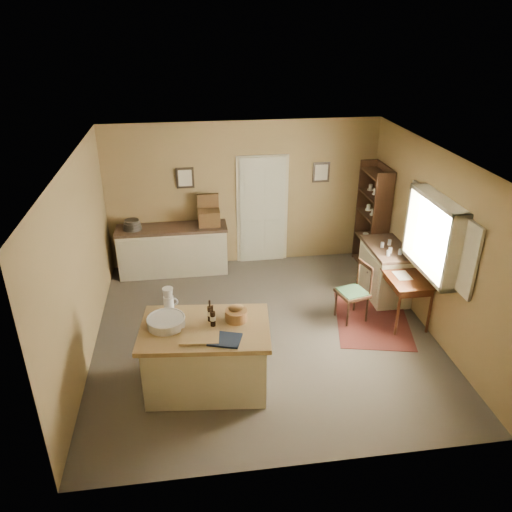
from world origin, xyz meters
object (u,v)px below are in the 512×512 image
(shelving_unit, at_px, (374,218))
(right_cabinet, at_px, (385,271))
(writing_desk, at_px, (405,281))
(desk_chair, at_px, (353,293))
(work_island, at_px, (206,355))
(sideboard, at_px, (173,248))

(shelving_unit, bearing_deg, right_cabinet, -98.04)
(writing_desk, xyz_separation_m, shelving_unit, (0.15, 1.82, 0.31))
(desk_chair, bearing_deg, shelving_unit, 46.86)
(work_island, xyz_separation_m, sideboard, (-0.43, 3.27, -0.00))
(sideboard, bearing_deg, right_cabinet, -20.97)
(desk_chair, relative_size, right_cabinet, 0.85)
(right_cabinet, bearing_deg, desk_chair, -140.16)
(writing_desk, height_order, shelving_unit, shelving_unit)
(work_island, bearing_deg, writing_desk, 26.55)
(sideboard, bearing_deg, shelving_unit, -4.38)
(work_island, distance_m, desk_chair, 2.66)
(desk_chair, bearing_deg, sideboard, 129.21)
(writing_desk, distance_m, desk_chair, 0.81)
(sideboard, bearing_deg, writing_desk, -30.68)
(desk_chair, height_order, right_cabinet, right_cabinet)
(writing_desk, bearing_deg, desk_chair, 173.19)
(writing_desk, bearing_deg, shelving_unit, 85.23)
(work_island, height_order, writing_desk, work_island)
(writing_desk, bearing_deg, work_island, -159.42)
(writing_desk, relative_size, shelving_unit, 0.48)
(sideboard, xyz_separation_m, right_cabinet, (3.54, -1.36, -0.02))
(sideboard, relative_size, right_cabinet, 1.83)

